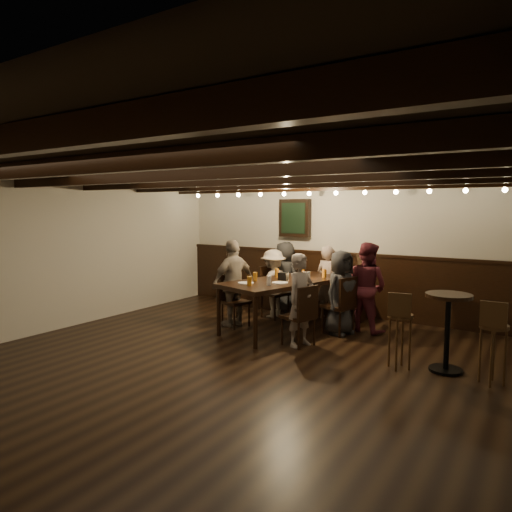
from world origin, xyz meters
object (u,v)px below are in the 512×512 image
Objects in this scene: person_left_near at (273,283)px; person_right_far at (301,300)px; chair_right_far at (299,327)px; person_left_far at (234,283)px; chair_left_near at (274,302)px; person_right_near at (341,293)px; chair_left_far at (235,310)px; bar_stool_right at (493,353)px; high_top_table at (448,321)px; person_bench_left at (285,277)px; dining_table at (285,284)px; person_bench_right at (367,287)px; chair_right_near at (339,316)px; bar_stool_left at (399,340)px; person_bench_centre at (328,283)px.

person_right_far reaches higher than person_left_near.
person_left_far reaches higher than chair_right_far.
chair_left_near is 0.70× the size of person_right_near.
chair_left_near is 0.90m from chair_left_far.
bar_stool_right is (2.45, -0.13, 0.09)m from chair_right_far.
high_top_table is at bearing -73.60° from person_right_far.
person_bench_left is 1.01× the size of person_right_near.
person_right_far is (1.23, -1.74, -0.00)m from person_bench_left.
person_bench_right reaches higher than dining_table.
person_left_far reaches higher than bar_stool_right.
high_top_table is (3.34, -0.36, 0.36)m from chair_left_far.
chair_left_far is 0.90× the size of high_top_table.
high_top_table is at bearing 154.56° from person_bench_right.
bar_stool_right is (3.87, -0.53, -0.36)m from person_left_far.
chair_right_far is at bearing 57.95° from chair_left_near.
person_left_far is (-0.84, -0.23, -0.02)m from dining_table.
chair_left_near is 0.33m from person_left_near.
person_bench_left is at bearing 74.47° from chair_right_near.
chair_right_near is 1.61m from bar_stool_left.
person_left_near is at bearing 158.42° from high_top_table.
person_right_far is at bearing -178.02° from chair_right_near.
dining_table is 1.93× the size of person_left_near.
person_right_far is 1.92m from high_top_table.
chair_right_far is 0.67× the size of person_bench_centre.
person_right_far is 1.40× the size of high_top_table.
bar_stool_right is at bearing -6.04° from bar_stool_left.
person_right_far is 1.38× the size of bar_stool_left.
dining_table is 1.27m from person_bench_right.
chair_right_far is 1.76m from person_left_near.
person_bench_right is at bearing -6.34° from person_right_far.
person_right_near is 1.61m from bar_stool_left.
dining_table is 2.60× the size of chair_right_near.
person_right_near reaches higher than person_bench_centre.
person_left_far is at bearing -149.04° from dining_table.
chair_left_far is at bearing 2.04° from person_left_near.
chair_left_far is 1.70m from chair_right_near.
chair_right_near is (0.81, 0.24, -0.47)m from dining_table.
chair_right_far is 0.91× the size of bar_stool_left.
chair_right_far is 0.39m from person_right_far.
dining_table is 2.56× the size of chair_left_near.
bar_stool_left is (1.18, -1.04, -0.30)m from person_right_near.
bar_stool_left is at bearing -176.90° from bar_stool_right.
person_left_near is (-1.17, 1.26, 0.34)m from chair_right_far.
chair_left_far is 0.60× the size of person_bench_right.
person_bench_centre is (-0.29, 1.64, 0.38)m from chair_right_far.
dining_table is 0.87m from person_left_far.
chair_left_near is at bearing 90.00° from person_left_near.
person_left_far reaches higher than person_right_far.
person_left_near is (-0.60, 0.63, -0.14)m from dining_table.
dining_table is 0.97m from chair_right_near.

